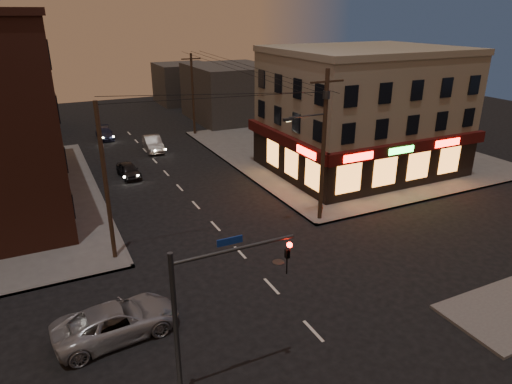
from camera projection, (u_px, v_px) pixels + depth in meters
ground at (272, 286)px, 23.76m from camera, size 120.00×120.00×0.00m
sidewalk_ne at (340, 150)px, 46.97m from camera, size 24.00×28.00×0.15m
pizza_building at (362, 111)px, 39.53m from camera, size 15.85×12.85×10.50m
bg_building_ne_a at (231, 92)px, 59.95m from camera, size 10.00×12.00×7.00m
bg_building_nw at (0, 100)px, 52.06m from camera, size 9.00×10.00×8.00m
bg_building_ne_b at (184, 83)px, 71.01m from camera, size 8.00×8.00×6.00m
utility_pole_main at (322, 139)px, 29.22m from camera, size 4.20×0.44×10.00m
utility_pole_far at (193, 94)px, 51.57m from camera, size 0.26×0.26×9.00m
utility_pole_west at (106, 184)px, 24.70m from camera, size 0.24×0.24×9.00m
traffic_signal at (205, 305)px, 15.27m from camera, size 4.49×0.32×6.47m
suv_cross at (117, 321)px, 19.91m from camera, size 5.61×3.03×1.49m
sedan_near at (129, 170)px, 39.34m from camera, size 1.77×3.75×1.24m
sedan_mid at (153, 144)px, 46.82m from camera, size 1.92×4.68×1.51m
sedan_far at (105, 133)px, 51.33m from camera, size 1.84×4.26×1.22m
fire_hydrant at (321, 208)px, 32.00m from camera, size 0.30×0.30×0.66m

